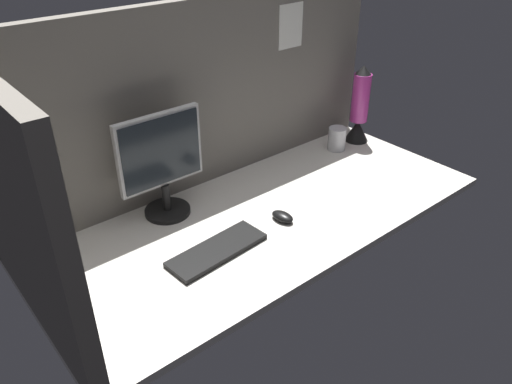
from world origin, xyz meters
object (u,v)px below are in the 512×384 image
Objects in this scene: monitor at (162,162)px; lava_lamp at (359,110)px; mug_steel at (337,139)px; keyboard at (217,250)px; mouse at (282,217)px.

monitor is 109.80cm from lava_lamp.
keyboard is at bearing -162.66° from mug_steel.
mouse is at bearing -159.22° from lava_lamp.
lava_lamp is (109.62, 29.90, 15.32)cm from keyboard.
monitor is 1.07× the size of lava_lamp.
keyboard is 31.45cm from mouse.
keyboard is at bearing -164.74° from lava_lamp.
mouse is 0.25× the size of lava_lamp.
lava_lamp is at bearing 11.11° from keyboard.
mouse is 69.09cm from mug_steel.
lava_lamp is at bearing -2.13° from monitor.
monitor reaches higher than keyboard.
lava_lamp is (78.18, 29.67, 14.62)cm from mouse.
keyboard is 98.57cm from mug_steel.
mouse is at bearing -3.72° from keyboard.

